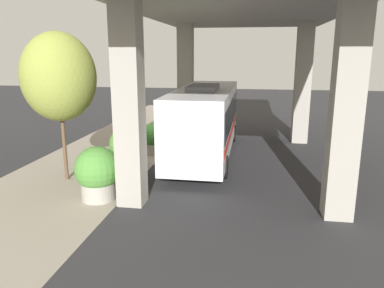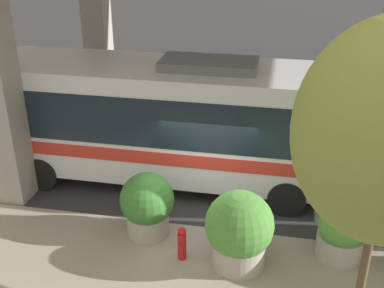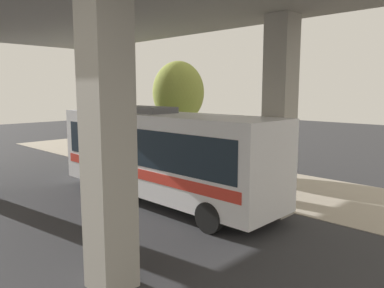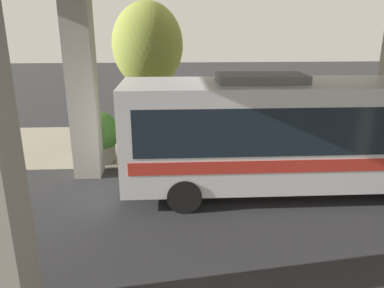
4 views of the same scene
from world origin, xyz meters
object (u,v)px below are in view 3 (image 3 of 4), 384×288
(street_tree_near, at_px, (178,92))
(planter_middle, at_px, (128,150))
(bus, at_px, (162,151))
(planter_extra, at_px, (145,160))
(fire_hydrant, at_px, (204,173))
(planter_back, at_px, (209,170))
(planter_front, at_px, (184,160))

(street_tree_near, bearing_deg, planter_middle, -40.26)
(bus, height_order, street_tree_near, street_tree_near)
(planter_middle, relative_size, planter_extra, 1.33)
(bus, relative_size, fire_hydrant, 11.84)
(bus, xyz_separation_m, planter_back, (-2.79, 0.00, -1.19))
(planter_front, height_order, planter_back, planter_front)
(planter_extra, distance_m, street_tree_near, 4.43)
(planter_extra, bearing_deg, fire_hydrant, 102.72)
(bus, relative_size, planter_extra, 6.88)
(fire_hydrant, height_order, planter_extra, planter_extra)
(planter_front, bearing_deg, planter_back, 72.89)
(bus, relative_size, planter_middle, 5.17)
(fire_hydrant, xyz_separation_m, planter_back, (0.80, 1.04, 0.41))
(planter_middle, bearing_deg, fire_hydrant, 94.88)
(planter_back, xyz_separation_m, planter_extra, (0.01, -4.63, -0.12))
(bus, relative_size, planter_back, 6.17)
(fire_hydrant, relative_size, planter_extra, 0.58)
(fire_hydrant, distance_m, planter_extra, 3.70)
(planter_middle, bearing_deg, planter_front, 95.26)
(planter_front, relative_size, planter_extra, 1.23)
(fire_hydrant, height_order, planter_back, planter_back)
(street_tree_near, bearing_deg, fire_hydrant, 63.92)
(planter_front, bearing_deg, fire_hydrant, 93.63)
(planter_extra, xyz_separation_m, street_tree_near, (-2.58, -0.02, 3.60))
(bus, distance_m, planter_extra, 5.56)
(planter_extra, bearing_deg, planter_front, 107.59)
(bus, relative_size, street_tree_near, 1.69)
(planter_middle, height_order, street_tree_near, street_tree_near)
(bus, bearing_deg, planter_extra, -120.99)
(planter_back, height_order, street_tree_near, street_tree_near)
(bus, xyz_separation_m, planter_front, (-3.51, -2.33, -1.12))
(planter_back, bearing_deg, fire_hydrant, -127.66)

